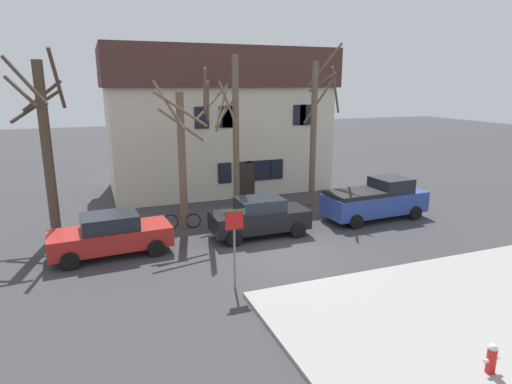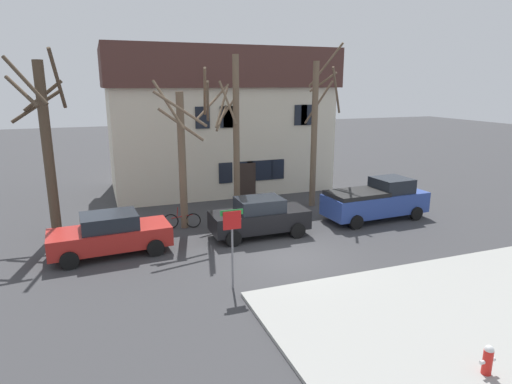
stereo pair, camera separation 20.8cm
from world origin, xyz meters
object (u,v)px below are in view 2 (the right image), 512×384
object	(u,v)px
tree_bare_near	(46,142)
pickup_truck_blue	(376,200)
car_red_sedan	(110,234)
street_sign_pole	(232,234)
tree_bare_far	(234,133)
car_black_sedan	(259,217)
fire_hydrant	(488,359)
tree_bare_end	(316,129)
bicycle_leaning	(182,221)
building_main	(218,119)
tree_bare_mid	(184,151)

from	to	relation	value
tree_bare_near	pickup_truck_blue	bearing A→B (deg)	-11.03
car_red_sedan	street_sign_pole	bearing A→B (deg)	-51.16
tree_bare_far	car_black_sedan	xyz separation A→B (m)	(0.02, -3.54, -3.36)
tree_bare_near	street_sign_pole	bearing A→B (deg)	-52.82
fire_hydrant	car_red_sedan	bearing A→B (deg)	125.39
car_red_sedan	pickup_truck_blue	bearing A→B (deg)	1.36
car_black_sedan	tree_bare_end	bearing A→B (deg)	38.40
tree_bare_near	fire_hydrant	bearing A→B (deg)	-54.77
car_black_sedan	bicycle_leaning	xyz separation A→B (m)	(-3.05, 2.23, -0.50)
car_black_sedan	pickup_truck_blue	size ratio (longest dim) A/B	0.81
tree_bare_end	car_red_sedan	distance (m)	12.02
tree_bare_near	car_black_sedan	world-z (taller)	tree_bare_near
car_red_sedan	car_black_sedan	xyz separation A→B (m)	(6.30, -0.02, 0.03)
car_black_sedan	tree_bare_far	bearing A→B (deg)	90.33
building_main	tree_bare_near	world-z (taller)	building_main
street_sign_pole	fire_hydrant	bearing A→B (deg)	-57.26
tree_bare_end	car_red_sedan	bearing A→B (deg)	-161.53
fire_hydrant	pickup_truck_blue	bearing A→B (deg)	66.37
tree_bare_mid	street_sign_pole	bearing A→B (deg)	-88.46
building_main	tree_bare_end	xyz separation A→B (m)	(3.73, -6.18, -0.18)
tree_bare_mid	pickup_truck_blue	size ratio (longest dim) A/B	1.36
pickup_truck_blue	fire_hydrant	size ratio (longest dim) A/B	7.37
tree_bare_near	tree_bare_far	distance (m)	8.51
car_black_sedan	street_sign_pole	bearing A→B (deg)	-120.43
tree_bare_mid	pickup_truck_blue	world-z (taller)	tree_bare_mid
tree_bare_far	fire_hydrant	size ratio (longest dim) A/B	10.97
tree_bare_near	car_black_sedan	xyz separation A→B (m)	(8.52, -3.22, -3.33)
pickup_truck_blue	tree_bare_mid	bearing A→B (deg)	168.42
tree_bare_mid	car_black_sedan	bearing A→B (deg)	-37.79
tree_bare_mid	car_black_sedan	world-z (taller)	tree_bare_mid
tree_bare_near	fire_hydrant	world-z (taller)	tree_bare_near
car_black_sedan	pickup_truck_blue	xyz separation A→B (m)	(6.36, 0.31, 0.11)
tree_bare_near	car_red_sedan	size ratio (longest dim) A/B	1.70
pickup_truck_blue	car_black_sedan	bearing A→B (deg)	-177.16
building_main	street_sign_pole	distance (m)	15.01
tree_bare_end	fire_hydrant	world-z (taller)	tree_bare_end
building_main	bicycle_leaning	distance (m)	9.50
tree_bare_mid	street_sign_pole	size ratio (longest dim) A/B	2.70
pickup_truck_blue	bicycle_leaning	size ratio (longest dim) A/B	3.13
bicycle_leaning	tree_bare_end	bearing A→B (deg)	10.61
pickup_truck_blue	tree_bare_end	bearing A→B (deg)	117.35
tree_bare_far	car_red_sedan	world-z (taller)	tree_bare_far
building_main	tree_bare_end	distance (m)	7.22
pickup_truck_blue	fire_hydrant	xyz separation A→B (m)	(-4.91, -11.21, -0.48)
tree_bare_far	fire_hydrant	xyz separation A→B (m)	(1.47, -14.44, -3.73)
pickup_truck_blue	street_sign_pole	bearing A→B (deg)	-151.79
street_sign_pole	bicycle_leaning	world-z (taller)	street_sign_pole
tree_bare_mid	car_red_sedan	size ratio (longest dim) A/B	1.55
tree_bare_far	tree_bare_near	bearing A→B (deg)	-177.83
building_main	fire_hydrant	world-z (taller)	building_main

